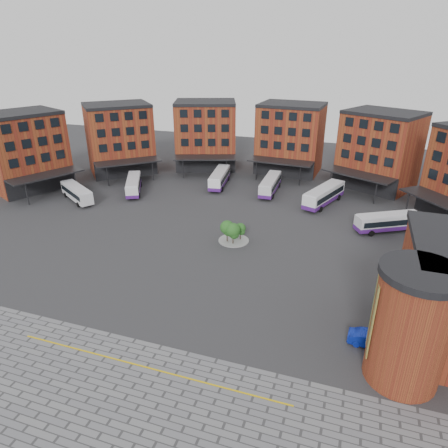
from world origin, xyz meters
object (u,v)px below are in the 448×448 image
(tree_island, at_px, (232,231))
(bus_e, at_px, (324,195))
(bus_b, at_px, (134,185))
(blue_car, at_px, (372,340))
(bus_f, at_px, (388,222))
(bus_d, at_px, (270,184))
(bus_c, at_px, (220,178))
(bus_a, at_px, (77,192))

(tree_island, height_order, bus_e, tree_island)
(bus_b, relative_size, blue_car, 2.25)
(bus_f, bearing_deg, bus_e, -158.46)
(tree_island, xyz_separation_m, bus_f, (21.07, 11.03, -0.35))
(bus_e, bearing_deg, bus_f, -18.20)
(bus_d, height_order, bus_f, bus_d)
(bus_b, height_order, blue_car, bus_b)
(bus_b, height_order, bus_e, bus_e)
(bus_b, xyz_separation_m, bus_d, (24.63, 8.14, 0.06))
(bus_f, bearing_deg, bus_d, -148.54)
(tree_island, xyz_separation_m, bus_b, (-24.10, 14.18, -0.35))
(bus_e, distance_m, bus_f, 13.16)
(bus_e, bearing_deg, tree_island, -98.74)
(bus_b, relative_size, bus_d, 0.96)
(tree_island, bearing_deg, bus_e, 60.71)
(bus_c, bearing_deg, bus_d, -11.85)
(bus_a, xyz_separation_m, bus_d, (32.04, 15.32, -0.05))
(tree_island, bearing_deg, bus_a, 167.48)
(bus_a, height_order, bus_c, bus_c)
(tree_island, distance_m, bus_c, 25.09)
(bus_c, bearing_deg, bus_f, -29.03)
(tree_island, xyz_separation_m, blue_car, (18.83, -16.31, -1.15))
(bus_d, bearing_deg, bus_a, -155.52)
(bus_c, distance_m, bus_e, 21.04)
(bus_a, relative_size, bus_d, 0.90)
(bus_c, distance_m, blue_car, 48.74)
(tree_island, relative_size, bus_a, 0.47)
(tree_island, height_order, bus_b, tree_island)
(bus_a, bearing_deg, bus_d, -32.16)
(bus_c, height_order, bus_d, bus_c)
(bus_e, xyz_separation_m, blue_car, (8.02, -35.57, -0.99))
(bus_c, relative_size, blue_car, 2.43)
(tree_island, relative_size, blue_car, 0.99)
(bus_e, bearing_deg, bus_a, -143.28)
(bus_f, bearing_deg, blue_car, -34.40)
(bus_d, bearing_deg, bus_c, 174.86)
(bus_c, bearing_deg, bus_a, -151.15)
(bus_c, xyz_separation_m, bus_d, (10.43, -0.74, -0.02))
(bus_a, bearing_deg, bus_b, -13.59)
(tree_island, bearing_deg, bus_f, 27.62)
(bus_a, relative_size, bus_f, 0.96)
(bus_b, height_order, bus_f, same)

